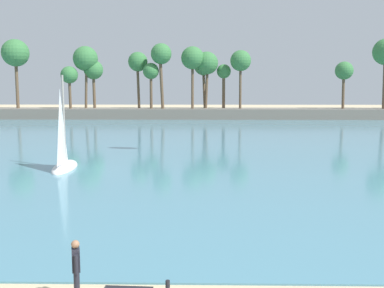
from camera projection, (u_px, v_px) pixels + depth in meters
sea at (204, 125)px, 63.73m from camera, size 220.00×103.88×0.06m
palm_headland at (197, 90)px, 74.89m from camera, size 80.69×6.74×13.59m
person_rigging_by_gear at (76, 269)px, 11.18m from camera, size 0.29×0.53×1.67m
sailboat_mid_bay at (64, 160)px, 29.25m from camera, size 1.69×4.70×6.70m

